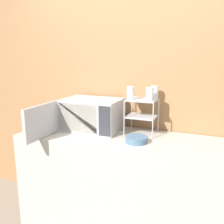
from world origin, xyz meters
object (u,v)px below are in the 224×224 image
Objects in this scene: dish_rack at (142,109)px; glass_front_right at (150,94)px; glass_front_left at (131,93)px; bowl at (137,140)px; microwave at (90,115)px; glass_back_right at (155,92)px.

glass_front_right is at bearing -38.28° from dish_rack.
dish_rack is 2.73× the size of glass_front_left.
glass_front_left is 0.64× the size of bowl.
dish_rack is (0.49, 0.09, 0.08)m from microwave.
glass_back_right reaches higher than dish_rack.
glass_back_right is 0.64× the size of bowl.
bowl is at bearing -82.76° from dish_rack.
glass_front_left is 0.23m from glass_back_right.
microwave is 4.38× the size of bowl.
glass_front_left is at bearing -143.42° from glass_back_right.
bowl is at bearing -101.06° from glass_back_right.
glass_front_left is 0.42m from bowl.
glass_front_right reaches higher than dish_rack.
glass_front_left and glass_front_right have the same top height.
bowl is at bearing -105.44° from glass_front_right.
dish_rack is at bearing 97.24° from bowl.
microwave is at bearing -165.21° from glass_back_right.
dish_rack is 0.33m from bowl.
microwave is at bearing 161.91° from bowl.
glass_back_right is 1.00× the size of glass_front_right.
microwave is at bearing -178.04° from glass_front_right.
dish_rack is 1.74× the size of bowl.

